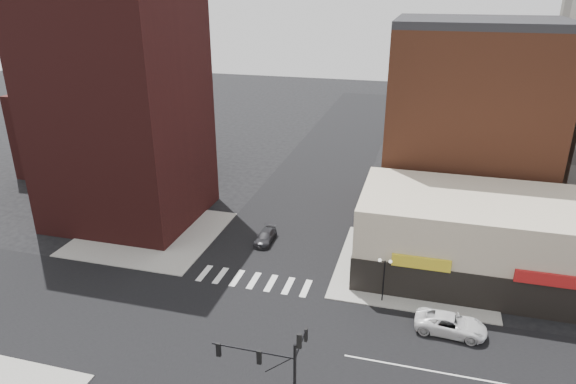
% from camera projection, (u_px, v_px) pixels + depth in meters
% --- Properties ---
extents(ground, '(240.00, 240.00, 0.00)m').
position_uv_depth(ground, '(222.00, 334.00, 41.43)').
color(ground, black).
rests_on(ground, ground).
extents(road_ew, '(200.00, 14.00, 0.02)m').
position_uv_depth(road_ew, '(222.00, 333.00, 41.42)').
color(road_ew, black).
rests_on(road_ew, ground).
extents(road_ns, '(14.00, 200.00, 0.02)m').
position_uv_depth(road_ns, '(222.00, 333.00, 41.42)').
color(road_ns, black).
rests_on(road_ns, ground).
extents(sidewalk_nw, '(15.00, 15.00, 0.12)m').
position_uv_depth(sidewalk_nw, '(151.00, 233.00, 57.91)').
color(sidewalk_nw, gray).
rests_on(sidewalk_nw, ground).
extents(sidewalk_ne, '(15.00, 15.00, 0.12)m').
position_uv_depth(sidewalk_ne, '(414.00, 268.00, 50.79)').
color(sidewalk_ne, gray).
rests_on(sidewalk_ne, ground).
extents(building_nw, '(16.00, 15.00, 25.00)m').
position_uv_depth(building_nw, '(122.00, 114.00, 57.89)').
color(building_nw, '#3C1413').
rests_on(building_nw, ground).
extents(building_nw_low, '(20.00, 18.00, 12.00)m').
position_uv_depth(building_nw_low, '(108.00, 128.00, 77.37)').
color(building_nw_low, '#3C1413').
rests_on(building_nw_low, ground).
extents(building_ne_midrise, '(18.00, 15.00, 22.00)m').
position_uv_depth(building_ne_midrise, '(469.00, 126.00, 58.95)').
color(building_ne_midrise, brown).
rests_on(building_ne_midrise, ground).
extents(building_ne_row, '(24.20, 12.20, 8.00)m').
position_uv_depth(building_ne_row, '(488.00, 245.00, 48.42)').
color(building_ne_row, '#C1B299').
rests_on(building_ne_row, ground).
extents(traffic_signal, '(5.59, 3.09, 7.77)m').
position_uv_depth(traffic_signal, '(281.00, 366.00, 30.79)').
color(traffic_signal, black).
rests_on(traffic_signal, ground).
extents(street_lamp_ne, '(1.22, 0.32, 4.16)m').
position_uv_depth(street_lamp_ne, '(384.00, 269.00, 44.38)').
color(street_lamp_ne, black).
rests_on(street_lamp_ne, sidewalk_ne).
extents(white_suv, '(5.83, 3.00, 1.57)m').
position_uv_depth(white_suv, '(451.00, 324.00, 41.30)').
color(white_suv, silver).
rests_on(white_suv, ground).
extents(dark_sedan_north, '(1.79, 4.29, 1.24)m').
position_uv_depth(dark_sedan_north, '(265.00, 237.00, 55.90)').
color(dark_sedan_north, black).
rests_on(dark_sedan_north, ground).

